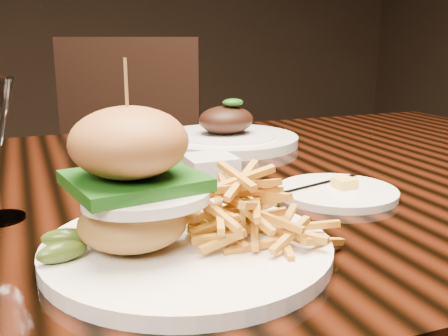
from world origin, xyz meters
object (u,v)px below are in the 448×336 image
object	(u,v)px
far_dish	(226,136)
chair_far	(124,172)
dining_table	(190,229)
burger_plate	(181,208)

from	to	relation	value
far_dish	chair_far	size ratio (longest dim) A/B	0.29
dining_table	far_dish	bearing A→B (deg)	56.46
far_dish	burger_plate	bearing A→B (deg)	-116.25
dining_table	burger_plate	xyz separation A→B (m)	(-0.09, -0.25, 0.13)
far_dish	chair_far	bearing A→B (deg)	97.25
dining_table	chair_far	size ratio (longest dim) A/B	1.68
burger_plate	far_dish	distance (m)	0.53
burger_plate	far_dish	bearing A→B (deg)	65.77
dining_table	chair_far	distance (m)	0.90
far_dish	dining_table	bearing A→B (deg)	-123.54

